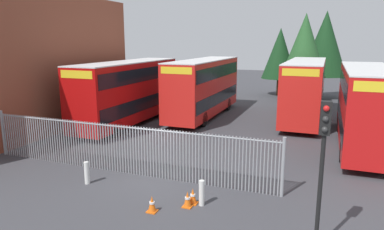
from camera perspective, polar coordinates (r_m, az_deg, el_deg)
name	(u,v)px	position (r m, az deg, el deg)	size (l,w,h in m)	color
ground_plane	(214,133)	(22.69, 3.63, -2.98)	(100.00, 100.00, 0.00)	#3D3D42
depot_building_brick	(0,63)	(26.03, -28.62, 7.33)	(7.95, 17.39, 8.79)	brown
palisade_fence	(121,147)	(16.10, -11.41, -5.13)	(14.28, 0.14, 2.35)	gray
double_decker_bus_near_gate	(128,90)	(25.23, -10.27, 3.98)	(2.54, 10.81, 4.42)	#B70C0C
double_decker_bus_behind_fence_left	(366,104)	(21.73, 26.30, 1.66)	(2.54, 10.81, 4.42)	red
double_decker_bus_behind_fence_right	(204,85)	(27.42, 1.98, 4.80)	(2.54, 10.81, 4.42)	red
double_decker_bus_far_back	(305,88)	(27.33, 17.78, 4.21)	(2.54, 10.81, 4.42)	red
bollard_near_left	(87,173)	(15.42, -16.66, -8.95)	(0.20, 0.20, 0.95)	silver
bollard_center_front	(202,193)	(12.98, 1.57, -12.49)	(0.20, 0.20, 0.95)	silver
traffic_cone_by_gate	(187,199)	(12.93, -0.74, -13.48)	(0.34, 0.34, 0.59)	orange
traffic_cone_mid_forecourt	(152,204)	(12.67, -6.49, -14.13)	(0.34, 0.34, 0.59)	orange
traffic_cone_near_kerb	(193,196)	(13.16, 0.13, -13.01)	(0.34, 0.34, 0.59)	orange
traffic_light_kerbside	(323,150)	(10.10, 20.44, -5.28)	(0.28, 0.33, 4.30)	black
tree_tall_back	(325,44)	(38.45, 20.72, 10.72)	(4.52, 4.52, 8.75)	#4C3823
tree_short_side	(280,54)	(39.14, 14.02, 9.63)	(3.72, 3.72, 7.15)	#4C3823
tree_mid_row	(305,45)	(35.17, 17.76, 10.78)	(4.02, 4.02, 8.34)	#4C3823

